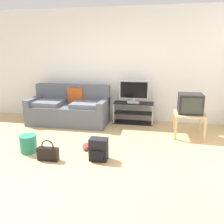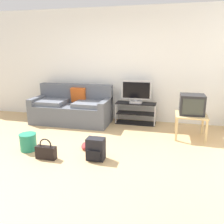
% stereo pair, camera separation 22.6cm
% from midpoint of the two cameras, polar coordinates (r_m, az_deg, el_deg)
% --- Properties ---
extents(ground_plane, '(9.00, 9.80, 0.02)m').
position_cam_midpoint_polar(ground_plane, '(3.88, -6.38, -11.48)').
color(ground_plane, tan).
extents(wall_back, '(9.00, 0.10, 2.70)m').
position_cam_midpoint_polar(wall_back, '(5.85, 1.62, 11.33)').
color(wall_back, white).
rests_on(wall_back, ground_plane).
extents(couch, '(1.86, 0.86, 0.90)m').
position_cam_midpoint_polar(couch, '(5.70, -8.65, 0.81)').
color(couch, '#565B66').
rests_on(couch, ground_plane).
extents(tv_stand, '(0.95, 0.36, 0.51)m').
position_cam_midpoint_polar(tv_stand, '(5.61, 7.01, -0.28)').
color(tv_stand, black).
rests_on(tv_stand, ground_plane).
extents(flat_tv, '(0.69, 0.22, 0.52)m').
position_cam_midpoint_polar(flat_tv, '(5.48, 7.15, 4.85)').
color(flat_tv, '#B2B2B7').
rests_on(flat_tv, tv_stand).
extents(side_table, '(0.60, 0.60, 0.48)m').
position_cam_midpoint_polar(side_table, '(4.91, 20.05, -1.27)').
color(side_table, tan).
rests_on(side_table, ground_plane).
extents(crt_tv, '(0.46, 0.44, 0.39)m').
position_cam_midpoint_polar(crt_tv, '(4.87, 20.30, 1.76)').
color(crt_tv, '#232326').
rests_on(crt_tv, side_table).
extents(backpack, '(0.29, 0.26, 0.36)m').
position_cam_midpoint_polar(backpack, '(3.76, -2.29, -9.11)').
color(backpack, black).
rests_on(backpack, ground_plane).
extents(handbag, '(0.34, 0.11, 0.35)m').
position_cam_midpoint_polar(handbag, '(3.92, -14.31, -9.47)').
color(handbag, black).
rests_on(handbag, ground_plane).
extents(cleaning_bucket, '(0.30, 0.30, 0.30)m').
position_cam_midpoint_polar(cleaning_bucket, '(4.32, -18.50, -6.90)').
color(cleaning_bucket, '#238466').
rests_on(cleaning_bucket, ground_plane).
extents(sneakers_pair, '(0.42, 0.31, 0.09)m').
position_cam_midpoint_polar(sneakers_pair, '(4.20, -3.73, -8.43)').
color(sneakers_pair, '#993333').
rests_on(sneakers_pair, ground_plane).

